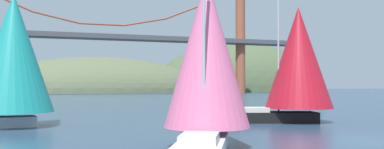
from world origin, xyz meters
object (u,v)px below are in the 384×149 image
sailboat_pink_spinnaker (206,58)px  sailboat_teal_sail (11,56)px  channel_buoy (322,104)px  sailboat_crimson_sail (297,61)px

sailboat_pink_spinnaker → sailboat_teal_sail: sailboat_teal_sail is taller
channel_buoy → sailboat_crimson_sail: bearing=-131.6°
sailboat_pink_spinnaker → sailboat_crimson_sail: sailboat_crimson_sail is taller
sailboat_teal_sail → sailboat_crimson_sail: bearing=-9.8°
sailboat_crimson_sail → channel_buoy: (15.25, 17.20, -4.44)m
sailboat_crimson_sail → channel_buoy: 23.42m
sailboat_pink_spinnaker → sailboat_teal_sail: 16.66m
sailboat_crimson_sail → sailboat_teal_sail: (-20.90, 3.63, 0.15)m
sailboat_teal_sail → channel_buoy: (36.16, 13.58, -4.58)m
sailboat_pink_spinnaker → sailboat_crimson_sail: (11.83, 10.32, 0.55)m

